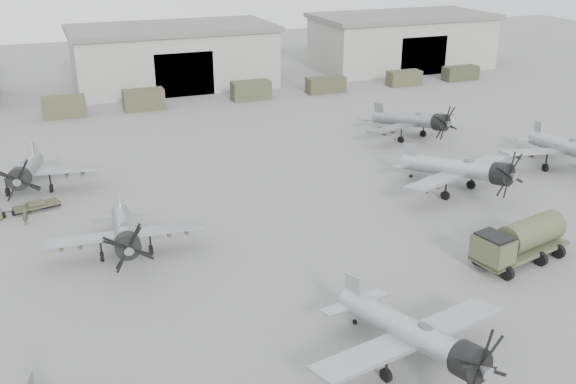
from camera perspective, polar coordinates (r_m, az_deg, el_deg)
name	(u,v)px	position (r m, az deg, el deg)	size (l,w,h in m)	color
ground	(380,289)	(42.11, 8.15, -8.53)	(220.00, 220.00, 0.00)	slate
hangar_center	(174,56)	(96.46, -10.14, 11.81)	(29.00, 14.80, 8.70)	gray
hangar_right	(402,41)	(110.25, 10.07, 13.11)	(29.00, 14.80, 8.70)	gray
support_truck_2	(64,107)	(83.65, -19.29, 7.15)	(5.12, 2.20, 2.59)	#43442C
support_truck_3	(144,100)	(84.46, -12.71, 8.01)	(5.11, 2.20, 2.64)	#41402A
support_truck_4	(251,90)	(87.67, -3.31, 9.01)	(5.26, 2.20, 2.55)	#3D422B
support_truck_5	(326,85)	(91.65, 3.38, 9.48)	(5.48, 2.20, 2.20)	#3B3D27
support_truck_6	(404,78)	(97.52, 10.28, 9.93)	(5.02, 2.20, 2.14)	#41412A
support_truck_7	(460,73)	(102.96, 15.08, 10.16)	(5.44, 2.20, 2.10)	#343925
aircraft_near_1	(416,336)	(34.28, 11.35, -12.40)	(11.93, 10.74, 4.74)	#A1A3A9
aircraft_mid_1	(125,232)	(45.82, -14.32, -3.47)	(11.19, 10.07, 4.47)	gray
aircraft_mid_2	(462,170)	(57.09, 15.21, 1.94)	(12.56, 11.33, 5.06)	#9D9FA6
aircraft_mid_3	(568,148)	(66.20, 23.62, 3.61)	(12.68, 11.42, 5.04)	#989BA0
aircraft_far_0	(26,171)	(59.57, -22.25, 1.75)	(12.06, 10.85, 4.79)	gray
aircraft_far_1	(414,121)	(71.32, 11.16, 6.24)	(11.92, 10.73, 4.76)	gray
fuel_tanker	(520,239)	(46.96, 19.96, -3.96)	(8.05, 4.68, 2.97)	#444930
tug_trailer	(8,211)	(56.15, -23.66, -1.58)	(6.31, 2.55, 1.25)	#3B3B26
ground_crew	(25,214)	(54.04, -22.34, -1.79)	(0.65, 0.43, 1.78)	#3E442C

